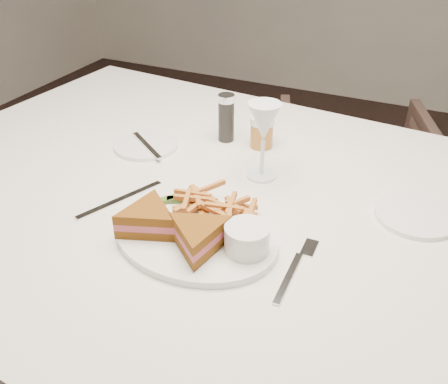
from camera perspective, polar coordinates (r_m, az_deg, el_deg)
table at (r=1.29m, az=0.97°, el=-15.00°), size 1.73×1.23×0.75m
chair_far at (r=2.07m, az=14.30°, el=1.76°), size 0.74×0.72×0.61m
table_setting at (r=0.99m, az=-0.69°, el=-0.68°), size 0.81×0.63×0.18m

